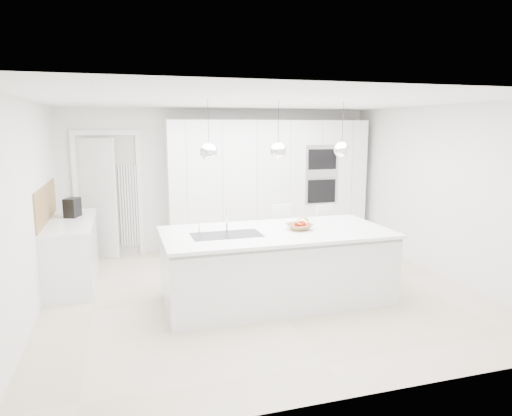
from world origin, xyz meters
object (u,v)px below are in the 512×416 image
object	(u,v)px
espresso_machine	(72,208)
bar_stool_right	(328,240)
bar_stool_left	(284,242)
island_base	(277,268)
fruit_bowl	(299,227)

from	to	relation	value
espresso_machine	bar_stool_right	xyz separation A→B (m)	(3.63, -0.89, -0.53)
espresso_machine	bar_stool_left	world-z (taller)	espresso_machine
bar_stool_right	espresso_machine	bearing A→B (deg)	149.30
island_base	bar_stool_left	xyz separation A→B (m)	(0.40, 0.85, 0.10)
island_base	fruit_bowl	bearing A→B (deg)	3.77
espresso_machine	bar_stool_right	bearing A→B (deg)	6.31
espresso_machine	bar_stool_left	size ratio (longest dim) A/B	0.26
fruit_bowl	bar_stool_right	distance (m)	1.23
island_base	bar_stool_left	bearing A→B (deg)	64.64
bar_stool_left	bar_stool_right	xyz separation A→B (m)	(0.70, -0.01, -0.02)
bar_stool_left	bar_stool_right	bearing A→B (deg)	-12.03
espresso_machine	fruit_bowl	bearing A→B (deg)	-11.14
espresso_machine	bar_stool_right	world-z (taller)	espresso_machine
fruit_bowl	island_base	bearing A→B (deg)	-176.23
fruit_bowl	bar_stool_left	size ratio (longest dim) A/B	0.30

